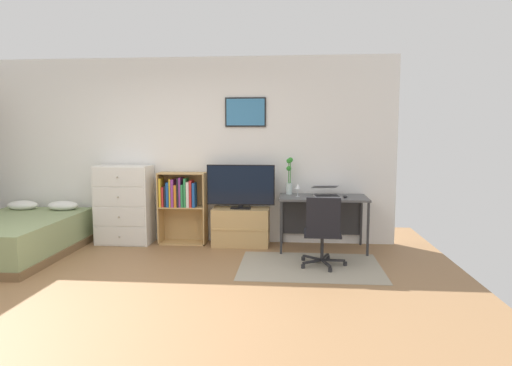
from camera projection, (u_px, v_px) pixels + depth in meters
ground_plane at (127, 300)px, 4.20m from camera, size 7.20×7.20×0.00m
wall_back_with_posters at (186, 150)px, 6.46m from camera, size 6.12×0.09×2.70m
area_rug at (310, 266)px, 5.26m from camera, size 1.70×1.20×0.01m
bed at (14, 237)px, 5.71m from camera, size 1.44×2.02×0.62m
dresser at (124, 205)px, 6.35m from camera, size 0.78×0.46×1.14m
bookshelf at (181, 201)px, 6.33m from camera, size 0.68×0.30×1.04m
tv_stand at (241, 227)px, 6.25m from camera, size 0.80×0.41×0.54m
television at (241, 187)px, 6.16m from camera, size 0.96×0.16×0.63m
desk at (323, 205)px, 6.07m from camera, size 1.19×0.64×0.74m
office_chair at (323, 230)px, 5.18m from camera, size 0.56×0.58×0.86m
laptop at (326, 192)px, 6.03m from camera, size 0.39×0.42×0.15m
computer_mouse at (345, 196)px, 5.88m from camera, size 0.06×0.10×0.03m
bamboo_vase at (289, 177)px, 6.20m from camera, size 0.10×0.09×0.52m
wine_glass at (298, 187)px, 5.96m from camera, size 0.07×0.07×0.18m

